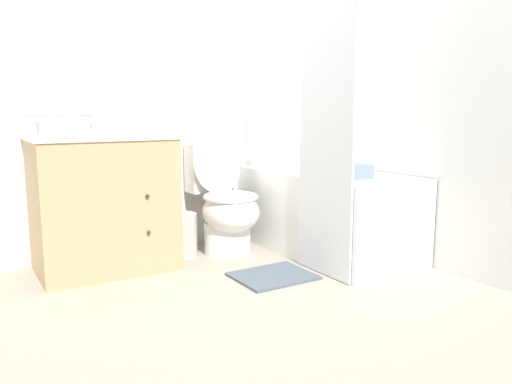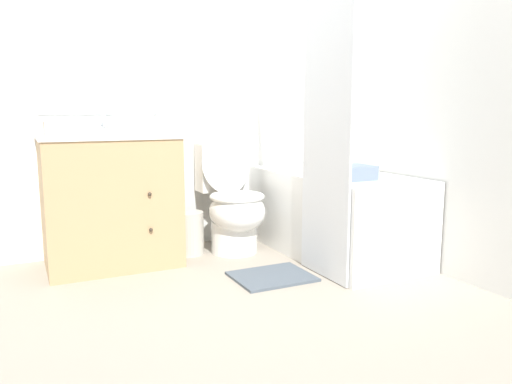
{
  "view_description": "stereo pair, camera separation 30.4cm",
  "coord_description": "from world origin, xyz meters",
  "views": [
    {
      "loc": [
        -1.5,
        -1.83,
        1.0
      ],
      "look_at": [
        0.07,
        0.72,
        0.52
      ],
      "focal_mm": 35.0,
      "sensor_mm": 36.0,
      "label": 1
    },
    {
      "loc": [
        -1.24,
        -1.98,
        1.0
      ],
      "look_at": [
        0.07,
        0.72,
        0.52
      ],
      "focal_mm": 35.0,
      "sensor_mm": 36.0,
      "label": 2
    }
  ],
  "objects": [
    {
      "name": "shower_curtain",
      "position": [
        0.42,
        0.5,
        0.98
      ],
      "size": [
        0.02,
        0.5,
        1.94
      ],
      "color": "white",
      "rests_on": "ground_plane"
    },
    {
      "name": "toilet",
      "position": [
        0.15,
        1.27,
        0.34
      ],
      "size": [
        0.39,
        0.62,
        0.82
      ],
      "color": "white",
      "rests_on": "ground_plane"
    },
    {
      "name": "ground_plane",
      "position": [
        0.0,
        0.0,
        0.0
      ],
      "size": [
        14.0,
        14.0,
        0.0
      ],
      "primitive_type": "plane",
      "color": "gray"
    },
    {
      "name": "bath_towel_folded",
      "position": [
        0.65,
        0.56,
        0.62
      ],
      "size": [
        0.28,
        0.22,
        0.09
      ],
      "color": "slate",
      "rests_on": "bathtub"
    },
    {
      "name": "bathtub",
      "position": [
        0.77,
        0.91,
        0.29
      ],
      "size": [
        0.67,
        1.38,
        0.58
      ],
      "color": "white",
      "rests_on": "ground_plane"
    },
    {
      "name": "bath_mat",
      "position": [
        0.13,
        0.61,
        0.01
      ],
      "size": [
        0.47,
        0.38,
        0.02
      ],
      "color": "#4C5660",
      "rests_on": "ground_plane"
    },
    {
      "name": "soap_dispenser",
      "position": [
        -0.36,
        1.34,
        0.92
      ],
      "size": [
        0.05,
        0.05,
        0.13
      ],
      "color": "silver",
      "rests_on": "vanity_cabinet"
    },
    {
      "name": "sink_faucet",
      "position": [
        -0.69,
        1.53,
        0.9
      ],
      "size": [
        0.14,
        0.12,
        0.12
      ],
      "color": "silver",
      "rests_on": "vanity_cabinet"
    },
    {
      "name": "wall_back",
      "position": [
        -0.01,
        1.63,
        1.25
      ],
      "size": [
        8.0,
        0.06,
        2.5
      ],
      "color": "silver",
      "rests_on": "ground_plane"
    },
    {
      "name": "vanity_cabinet",
      "position": [
        -0.69,
        1.32,
        0.44
      ],
      "size": [
        0.85,
        0.6,
        0.87
      ],
      "color": "tan",
      "rests_on": "ground_plane"
    },
    {
      "name": "hand_towel_folded",
      "position": [
        -0.97,
        1.15,
        0.91
      ],
      "size": [
        0.22,
        0.12,
        0.08
      ],
      "color": "beige",
      "rests_on": "vanity_cabinet"
    },
    {
      "name": "tissue_box",
      "position": [
        -0.63,
        1.34,
        0.91
      ],
      "size": [
        0.12,
        0.15,
        0.12
      ],
      "color": "silver",
      "rests_on": "vanity_cabinet"
    },
    {
      "name": "wastebasket",
      "position": [
        -0.16,
        1.33,
        0.15
      ],
      "size": [
        0.21,
        0.21,
        0.3
      ],
      "color": "#B7B2A8",
      "rests_on": "ground_plane"
    },
    {
      "name": "wall_right",
      "position": [
        1.14,
        0.8,
        1.25
      ],
      "size": [
        0.05,
        2.6,
        2.5
      ],
      "color": "silver",
      "rests_on": "ground_plane"
    }
  ]
}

